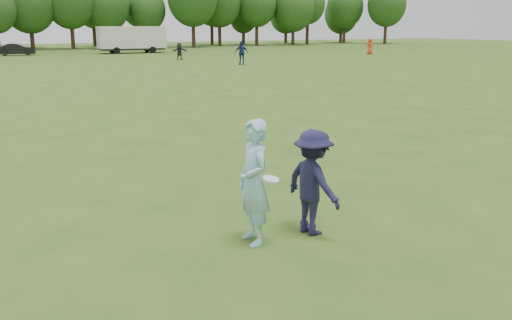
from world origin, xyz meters
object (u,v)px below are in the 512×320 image
object	(u,v)px
thrower	(254,182)
player_far_d	(180,51)
cargo_trailer	(132,38)
player_far_c	(370,46)
defender	(313,182)
car_f	(16,50)
player_far_b	(241,53)
field_cone	(213,60)

from	to	relation	value
thrower	player_far_d	xyz separation A→B (m)	(14.34, 44.76, -0.17)
player_far_d	cargo_trailer	size ratio (longest dim) A/B	0.19
player_far_c	player_far_d	xyz separation A→B (m)	(-23.33, 0.37, -0.08)
defender	car_f	xyz separation A→B (m)	(-0.60, 60.81, -0.23)
player_far_d	defender	bearing A→B (deg)	-108.92
player_far_b	player_far_c	world-z (taller)	player_far_b
thrower	player_far_b	size ratio (longest dim) A/B	0.99
thrower	defender	size ratio (longest dim) A/B	1.14
player_far_c	cargo_trailer	distance (m)	28.73
thrower	cargo_trailer	world-z (taller)	cargo_trailer
defender	field_cone	xyz separation A→B (m)	(15.20, 40.88, -0.74)
thrower	car_f	xyz separation A→B (m)	(0.45, 60.73, -0.35)
thrower	player_far_c	size ratio (longest dim) A/B	1.10
player_far_b	car_f	bearing A→B (deg)	162.72
thrower	defender	world-z (taller)	thrower
car_f	cargo_trailer	world-z (taller)	cargo_trailer
player_far_b	player_far_c	bearing A→B (deg)	60.61
player_far_d	field_cone	xyz separation A→B (m)	(1.92, -3.97, -0.69)
thrower	player_far_c	xyz separation A→B (m)	(37.67, 44.39, -0.09)
player_far_c	player_far_d	world-z (taller)	player_far_c
thrower	player_far_d	bearing A→B (deg)	165.12
player_far_b	field_cone	distance (m)	4.81
defender	player_far_d	size ratio (longest dim) A/B	1.06
player_far_b	player_far_c	xyz separation A→B (m)	(20.66, 8.27, -0.10)
thrower	defender	bearing A→B (deg)	88.40
thrower	player_far_d	size ratio (longest dim) A/B	1.20
car_f	field_cone	distance (m)	25.44
player_far_c	car_f	bearing A→B (deg)	-12.84
thrower	player_far_b	distance (m)	39.92
player_far_b	car_f	world-z (taller)	player_far_b
player_far_c	field_cone	distance (m)	21.73
defender	player_far_c	bearing A→B (deg)	-49.27
defender	cargo_trailer	size ratio (longest dim) A/B	0.20
defender	cargo_trailer	bearing A→B (deg)	-21.53
car_f	cargo_trailer	bearing A→B (deg)	-90.14
player_far_c	cargo_trailer	size ratio (longest dim) A/B	0.20
player_far_b	thrower	bearing A→B (deg)	-76.42
player_far_b	field_cone	xyz separation A→B (m)	(-0.75, 4.68, -0.87)
field_cone	cargo_trailer	distance (m)	19.37
defender	player_far_b	distance (m)	39.56
player_far_b	field_cone	size ratio (longest dim) A/B	6.77
thrower	car_f	world-z (taller)	thrower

